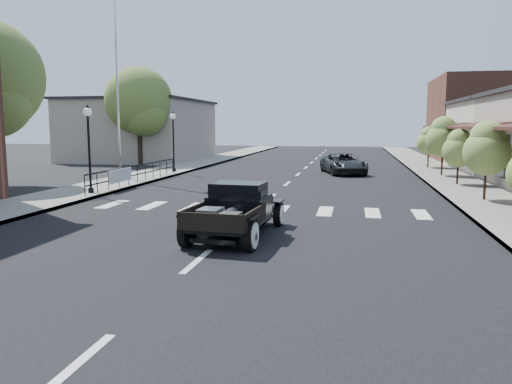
# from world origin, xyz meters

# --- Properties ---
(ground) EXTENTS (120.00, 120.00, 0.00)m
(ground) POSITION_xyz_m (0.00, 0.00, 0.00)
(ground) COLOR black
(ground) RESTS_ON ground
(road) EXTENTS (14.00, 80.00, 0.02)m
(road) POSITION_xyz_m (0.00, 15.00, 0.01)
(road) COLOR black
(road) RESTS_ON ground
(road_markings) EXTENTS (12.00, 60.00, 0.06)m
(road_markings) POSITION_xyz_m (0.00, 10.00, 0.00)
(road_markings) COLOR silver
(road_markings) RESTS_ON ground
(sidewalk_left) EXTENTS (3.00, 80.00, 0.15)m
(sidewalk_left) POSITION_xyz_m (-8.50, 15.00, 0.07)
(sidewalk_left) COLOR gray
(sidewalk_left) RESTS_ON ground
(sidewalk_right) EXTENTS (3.00, 80.00, 0.15)m
(sidewalk_right) POSITION_xyz_m (8.50, 15.00, 0.07)
(sidewalk_right) COLOR gray
(sidewalk_right) RESTS_ON ground
(low_building_left) EXTENTS (10.00, 12.00, 5.00)m
(low_building_left) POSITION_xyz_m (-15.00, 28.00, 2.50)
(low_building_left) COLOR gray
(low_building_left) RESTS_ON ground
(far_building_right) EXTENTS (11.00, 10.00, 7.00)m
(far_building_right) POSITION_xyz_m (15.50, 32.00, 3.50)
(far_building_right) COLOR brown
(far_building_right) RESTS_ON ground
(railing) EXTENTS (0.08, 10.00, 1.00)m
(railing) POSITION_xyz_m (-7.30, 10.00, 0.65)
(railing) COLOR black
(railing) RESTS_ON sidewalk_left
(banner) EXTENTS (0.04, 2.20, 0.60)m
(banner) POSITION_xyz_m (-7.22, 8.00, 0.45)
(banner) COLOR silver
(banner) RESTS_ON sidewalk_left
(lamp_post_b) EXTENTS (0.36, 0.36, 3.70)m
(lamp_post_b) POSITION_xyz_m (-7.60, 6.00, 2.00)
(lamp_post_b) COLOR black
(lamp_post_b) RESTS_ON sidewalk_left
(lamp_post_c) EXTENTS (0.36, 0.36, 3.70)m
(lamp_post_c) POSITION_xyz_m (-7.60, 16.00, 2.00)
(lamp_post_c) COLOR black
(lamp_post_c) RESTS_ON sidewalk_left
(flagpole) EXTENTS (0.12, 0.12, 10.83)m
(flagpole) POSITION_xyz_m (-9.20, 12.00, 5.56)
(flagpole) COLOR silver
(flagpole) RESTS_ON sidewalk_left
(big_tree_far) EXTENTS (4.97, 4.97, 7.30)m
(big_tree_far) POSITION_xyz_m (-12.50, 22.00, 3.65)
(big_tree_far) COLOR #546A2D
(big_tree_far) RESTS_ON ground
(small_tree_b) EXTENTS (1.75, 1.75, 2.92)m
(small_tree_b) POSITION_xyz_m (8.30, 7.14, 1.61)
(small_tree_b) COLOR olive
(small_tree_b) RESTS_ON sidewalk_right
(small_tree_c) EXTENTS (1.54, 1.54, 2.57)m
(small_tree_c) POSITION_xyz_m (8.30, 12.36, 1.44)
(small_tree_c) COLOR olive
(small_tree_c) RESTS_ON sidewalk_right
(small_tree_d) EXTENTS (1.94, 1.94, 3.23)m
(small_tree_d) POSITION_xyz_m (8.30, 16.85, 1.77)
(small_tree_d) COLOR olive
(small_tree_d) RESTS_ON sidewalk_right
(small_tree_e) EXTENTS (1.60, 1.60, 2.67)m
(small_tree_e) POSITION_xyz_m (8.30, 22.38, 1.48)
(small_tree_e) COLOR olive
(small_tree_e) RESTS_ON sidewalk_right
(hotrod_pickup) EXTENTS (2.31, 4.42, 1.49)m
(hotrod_pickup) POSITION_xyz_m (0.27, -0.38, 0.74)
(hotrod_pickup) COLOR black
(hotrod_pickup) RESTS_ON ground
(second_car) EXTENTS (3.30, 5.01, 1.28)m
(second_car) POSITION_xyz_m (2.72, 17.91, 0.64)
(second_car) COLOR black
(second_car) RESTS_ON ground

